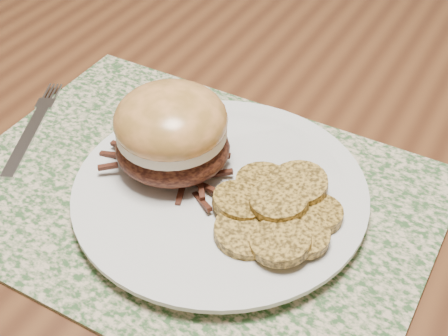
% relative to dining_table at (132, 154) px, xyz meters
% --- Properties ---
extents(dining_table, '(1.50, 0.90, 0.75)m').
position_rel_dining_table_xyz_m(dining_table, '(0.00, 0.00, 0.00)').
color(dining_table, brown).
rests_on(dining_table, ground).
extents(placemat, '(0.45, 0.33, 0.00)m').
position_rel_dining_table_xyz_m(placemat, '(0.15, -0.10, 0.08)').
color(placemat, '#30532A').
rests_on(placemat, dining_table).
extents(dinner_plate, '(0.26, 0.26, 0.02)m').
position_rel_dining_table_xyz_m(dinner_plate, '(0.18, -0.09, 0.09)').
color(dinner_plate, silver).
rests_on(dinner_plate, placemat).
extents(pork_sandwich, '(0.13, 0.13, 0.08)m').
position_rel_dining_table_xyz_m(pork_sandwich, '(0.12, -0.08, 0.14)').
color(pork_sandwich, black).
rests_on(pork_sandwich, dinner_plate).
extents(roasted_potatoes, '(0.12, 0.14, 0.03)m').
position_rel_dining_table_xyz_m(roasted_potatoes, '(0.24, -0.10, 0.11)').
color(roasted_potatoes, '#AE8333').
rests_on(roasted_potatoes, dinner_plate).
extents(fork, '(0.08, 0.16, 0.00)m').
position_rel_dining_table_xyz_m(fork, '(-0.05, -0.09, 0.09)').
color(fork, '#BABAC1').
rests_on(fork, placemat).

